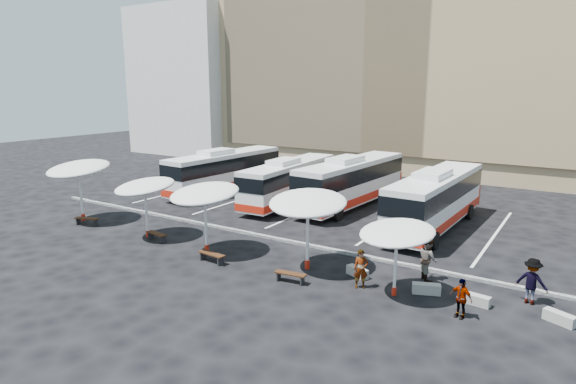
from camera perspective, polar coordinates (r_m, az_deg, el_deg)
The scene contains 26 objects.
ground at distance 27.75m, azimuth -5.10°, elevation -5.33°, with size 120.00×120.00×0.00m, color black.
sandstone_building at distance 55.33m, azimuth 16.05°, elevation 16.32°, with size 42.00×18.25×29.60m.
apartment_block at distance 65.90m, azimuth -9.86°, elevation 12.76°, with size 14.00×14.00×18.00m, color silver.
curb_divider at distance 28.10m, azimuth -4.48°, elevation -4.93°, with size 34.00×0.25×0.15m, color black.
bay_lines at distance 34.17m, azimuth 3.10°, elevation -1.87°, with size 24.15×12.00×0.01m.
bus_0 at distance 39.19m, azimuth -7.46°, elevation 2.62°, with size 3.16×11.40×3.58m.
bus_1 at distance 35.10m, azimuth 0.20°, elevation 1.42°, with size 2.89×10.80×3.40m.
bus_2 at distance 34.42m, azimuth 7.56°, elevation 1.36°, with size 3.32×11.80×3.70m.
bus_3 at distance 30.17m, azimuth 17.15°, elevation -0.68°, with size 2.99×11.69×3.69m.
sunshade_0 at distance 32.92m, azimuth -23.57°, elevation 2.53°, with size 4.04×4.09×3.97m.
sunshade_1 at distance 28.07m, azimuth -16.61°, elevation 0.61°, with size 4.20×4.23×3.46m.
sunshade_2 at distance 24.67m, azimuth -9.85°, elevation -0.21°, with size 3.97×4.00×3.67m.
sunshade_3 at distance 22.09m, azimuth 2.37°, elevation -1.31°, with size 4.41×4.44×3.77m.
sunshade_4 at distance 19.85m, azimuth 12.79°, elevation -4.77°, with size 3.91×3.93×3.16m.
wood_bench_0 at distance 32.38m, azimuth -22.77°, elevation -3.03°, with size 1.54×0.90×0.46m.
wood_bench_1 at distance 27.88m, azimuth -15.29°, elevation -4.92°, with size 1.48×0.59×0.44m.
wood_bench_2 at distance 23.99m, azimuth -9.04°, elevation -7.42°, with size 1.56×0.54×0.47m.
wood_bench_3 at distance 21.41m, azimuth 0.28°, elevation -9.82°, with size 1.47×0.56×0.44m.
conc_bench_0 at distance 22.31m, azimuth 8.23°, elevation -9.36°, with size 1.12×0.37×0.42m, color gray.
conc_bench_1 at distance 21.17m, azimuth 16.08°, elevation -10.96°, with size 1.14×0.38×0.43m, color gray.
conc_bench_2 at distance 20.83m, azimuth 21.37°, elevation -11.79°, with size 1.09×0.36×0.41m, color gray.
conc_bench_3 at distance 20.60m, azimuth 29.49°, elevation -12.86°, with size 1.10×0.37×0.41m, color gray.
passenger_0 at distance 20.92m, azimuth 8.64°, elevation -9.01°, with size 0.62×0.41×1.70m, color black.
passenger_1 at distance 22.39m, azimuth 16.31°, elevation -7.64°, with size 0.93×0.72×1.91m, color black.
passenger_2 at distance 19.33m, azimuth 19.78°, elevation -11.76°, with size 0.90×0.37×1.53m, color black.
passenger_3 at distance 21.53m, azimuth 26.95°, elevation -9.40°, with size 1.21×0.69×1.87m, color black.
Camera 1 is at (16.22, -20.86, 8.46)m, focal length 30.00 mm.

